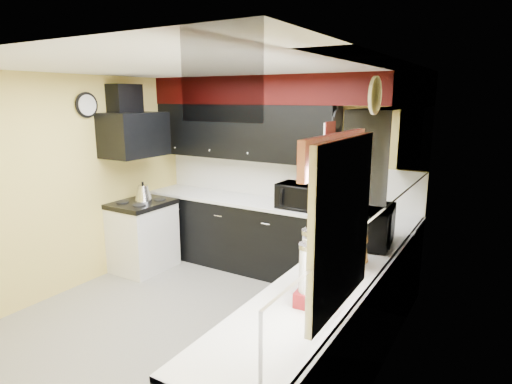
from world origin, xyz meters
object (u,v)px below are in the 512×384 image
Objects in this scene: microwave at (369,225)px; knife_block at (350,204)px; utensil_crock at (313,201)px; toaster_oven at (300,196)px; kettle at (143,193)px.

microwave reaches higher than knife_block.
utensil_crock is 0.45m from knife_block.
microwave is 1.32m from utensil_crock.
toaster_oven is 1.35m from microwave.
utensil_crock is at bearing 170.84° from knife_block.
microwave is at bearing -43.86° from utensil_crock.
knife_block is at bearing 18.86° from microwave.
utensil_crock is 2.20m from kettle.
toaster_oven reaches higher than utensil_crock.
microwave is at bearing -35.57° from toaster_oven.
toaster_oven is at bearing 17.44° from kettle.
knife_block reaches higher than kettle.
toaster_oven is 0.17m from utensil_crock.
utensil_crock is (0.13, 0.09, -0.06)m from toaster_oven.
toaster_oven is 2.30× the size of kettle.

